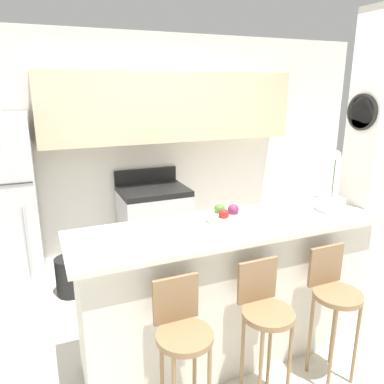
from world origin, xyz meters
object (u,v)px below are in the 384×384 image
(bar_stool_mid, at_px, (265,315))
(bar_stool_right, at_px, (333,296))
(refrigerator, at_px, (0,209))
(stove_range, at_px, (154,226))
(fruit_bowl, at_px, (226,216))
(trash_bin, at_px, (70,276))
(bar_stool_left, at_px, (182,337))
(orchid_vase, at_px, (331,199))

(bar_stool_mid, distance_m, bar_stool_right, 0.55)
(refrigerator, bearing_deg, stove_range, 2.11)
(bar_stool_right, height_order, fruit_bowl, fruit_bowl)
(stove_range, height_order, trash_bin, stove_range)
(bar_stool_left, distance_m, fruit_bowl, 0.90)
(refrigerator, bearing_deg, fruit_bowl, -44.30)
(bar_stool_mid, height_order, bar_stool_right, same)
(orchid_vase, bearing_deg, trash_bin, 142.65)
(refrigerator, xyz_separation_m, fruit_bowl, (1.56, -1.53, 0.22))
(refrigerator, relative_size, bar_stool_right, 1.85)
(stove_range, xyz_separation_m, fruit_bowl, (0.06, -1.58, 0.63))
(stove_range, relative_size, bar_stool_left, 1.13)
(fruit_bowl, bearing_deg, stove_range, 92.13)
(refrigerator, distance_m, bar_stool_mid, 2.60)
(stove_range, bearing_deg, trash_bin, -162.56)
(bar_stool_mid, distance_m, fruit_bowl, 0.72)
(bar_stool_left, distance_m, bar_stool_mid, 0.55)
(stove_range, bearing_deg, bar_stool_left, -102.95)
(bar_stool_left, relative_size, orchid_vase, 1.99)
(bar_stool_right, bearing_deg, stove_range, 105.93)
(bar_stool_left, xyz_separation_m, fruit_bowl, (0.55, 0.54, 0.47))
(bar_stool_mid, height_order, trash_bin, bar_stool_mid)
(bar_stool_left, distance_m, bar_stool_right, 1.09)
(refrigerator, xyz_separation_m, orchid_vase, (2.40, -1.66, 0.29))
(orchid_vase, xyz_separation_m, fruit_bowl, (-0.83, 0.13, -0.07))
(stove_range, height_order, bar_stool_right, stove_range)
(bar_stool_left, relative_size, fruit_bowl, 3.41)
(stove_range, height_order, orchid_vase, orchid_vase)
(orchid_vase, height_order, trash_bin, orchid_vase)
(refrigerator, relative_size, orchid_vase, 3.67)
(bar_stool_right, height_order, orchid_vase, orchid_vase)
(refrigerator, bearing_deg, bar_stool_mid, -52.88)
(orchid_vase, relative_size, trash_bin, 1.25)
(refrigerator, xyz_separation_m, stove_range, (1.51, 0.06, -0.41))
(stove_range, bearing_deg, bar_stool_right, -74.07)
(bar_stool_left, xyz_separation_m, bar_stool_mid, (0.55, 0.00, 0.00))
(refrigerator, distance_m, trash_bin, 0.91)
(bar_stool_left, distance_m, trash_bin, 1.93)
(orchid_vase, bearing_deg, refrigerator, 145.33)
(refrigerator, distance_m, bar_stool_left, 2.32)
(stove_range, bearing_deg, bar_stool_mid, -88.41)
(fruit_bowl, distance_m, trash_bin, 1.87)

